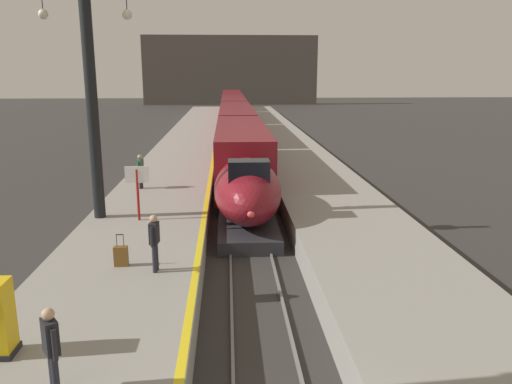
% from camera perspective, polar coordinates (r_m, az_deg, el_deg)
% --- Properties ---
extents(platform_left, '(4.80, 110.00, 1.05)m').
position_cam_1_polar(platform_left, '(31.68, -9.06, 2.00)').
color(platform_left, gray).
rests_on(platform_left, ground).
extents(platform_right, '(4.80, 110.00, 1.05)m').
position_cam_1_polar(platform_right, '(31.89, 5.59, 2.18)').
color(platform_right, gray).
rests_on(platform_right, ground).
extents(platform_left_safety_stripe, '(0.20, 107.80, 0.01)m').
position_cam_1_polar(platform_left_safety_stripe, '(31.43, -4.95, 3.01)').
color(platform_left_safety_stripe, yellow).
rests_on(platform_left_safety_stripe, platform_left).
extents(rail_main_left, '(0.08, 110.00, 0.12)m').
position_cam_1_polar(rail_main_left, '(34.30, -3.08, 2.22)').
color(rail_main_left, slate).
rests_on(rail_main_left, ground).
extents(rail_main_right, '(0.08, 110.00, 0.12)m').
position_cam_1_polar(rail_main_right, '(34.34, -0.58, 2.25)').
color(rail_main_right, slate).
rests_on(rail_main_right, ground).
extents(highspeed_train_main, '(2.92, 75.05, 3.60)m').
position_cam_1_polar(highspeed_train_main, '(54.44, -2.40, 8.38)').
color(highspeed_train_main, maroon).
rests_on(highspeed_train_main, ground).
extents(station_column_mid, '(4.00, 0.68, 8.60)m').
position_cam_1_polar(station_column_mid, '(20.35, -18.11, 11.57)').
color(station_column_mid, black).
rests_on(station_column_mid, platform_left).
extents(passenger_near_edge, '(0.27, 0.57, 1.69)m').
position_cam_1_polar(passenger_near_edge, '(14.77, -11.35, -5.16)').
color(passenger_near_edge, '#23232D').
rests_on(passenger_near_edge, platform_left).
extents(passenger_mid_platform, '(0.39, 0.49, 1.69)m').
position_cam_1_polar(passenger_mid_platform, '(9.85, -22.03, -15.70)').
color(passenger_mid_platform, '#23232D').
rests_on(passenger_mid_platform, platform_left).
extents(passenger_far_waiting, '(0.31, 0.56, 1.69)m').
position_cam_1_polar(passenger_far_waiting, '(25.53, -12.88, 2.57)').
color(passenger_far_waiting, '#23232D').
rests_on(passenger_far_waiting, platform_left).
extents(rolling_suitcase, '(0.40, 0.22, 0.98)m').
position_cam_1_polar(rolling_suitcase, '(15.64, -14.93, -6.97)').
color(rolling_suitcase, brown).
rests_on(rolling_suitcase, platform_left).
extents(departure_info_board, '(0.90, 0.10, 2.12)m').
position_cam_1_polar(departure_info_board, '(19.92, -13.21, 1.09)').
color(departure_info_board, maroon).
rests_on(departure_info_board, platform_left).
extents(terminus_back_wall, '(36.00, 2.00, 14.00)m').
position_cam_1_polar(terminus_back_wall, '(108.17, -2.89, 13.49)').
color(terminus_back_wall, '#4C4742').
rests_on(terminus_back_wall, ground).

